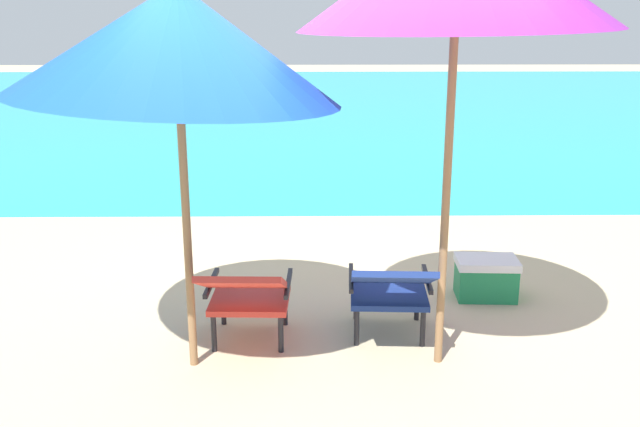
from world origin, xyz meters
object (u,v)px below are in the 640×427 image
at_px(lounge_chair_left, 247,292).
at_px(beach_umbrella_left, 177,42).
at_px(cooler_box, 486,278).
at_px(lounge_chair_right, 390,287).

height_order(lounge_chair_left, beach_umbrella_left, beach_umbrella_left).
bearing_deg(beach_umbrella_left, cooler_box, 26.74).
xyz_separation_m(lounge_chair_left, lounge_chair_right, (0.94, 0.07, 0.00)).
relative_size(lounge_chair_left, lounge_chair_right, 0.99).
bearing_deg(beach_umbrella_left, lounge_chair_left, 32.04).
relative_size(lounge_chair_right, cooler_box, 1.86).
bearing_deg(lounge_chair_left, beach_umbrella_left, -147.96).
height_order(lounge_chair_left, cooler_box, lounge_chair_left).
bearing_deg(lounge_chair_left, cooler_box, 25.70).
relative_size(lounge_chair_left, cooler_box, 1.84).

